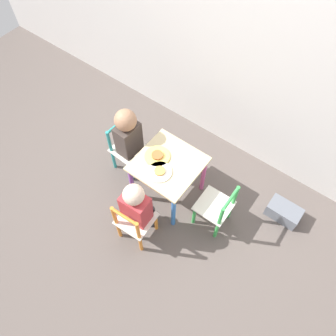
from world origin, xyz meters
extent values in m
plane|color=#5B514C|center=(0.00, 0.00, 0.00)|extent=(6.00, 6.00, 0.00)
cube|color=silver|center=(0.00, 0.83, 1.30)|extent=(6.00, 0.06, 2.60)
cube|color=beige|center=(0.00, 0.00, 0.46)|extent=(0.49, 0.49, 0.02)
cylinder|color=#8E51BC|center=(-0.21, -0.21, 0.22)|extent=(0.04, 0.04, 0.45)
cylinder|color=#387AD1|center=(0.21, -0.21, 0.22)|extent=(0.04, 0.04, 0.45)
cylinder|color=yellow|center=(-0.21, 0.21, 0.22)|extent=(0.04, 0.04, 0.45)
cylinder|color=#E5599E|center=(0.21, 0.21, 0.22)|extent=(0.04, 0.04, 0.45)
cube|color=silver|center=(0.03, -0.44, 0.26)|extent=(0.28, 0.28, 0.02)
cylinder|color=orange|center=(0.13, -0.33, 0.13)|extent=(0.03, 0.03, 0.25)
cylinder|color=orange|center=(-0.08, -0.34, 0.13)|extent=(0.03, 0.03, 0.25)
cylinder|color=orange|center=(0.14, -0.54, 0.13)|extent=(0.03, 0.03, 0.25)
cylinder|color=orange|center=(-0.07, -0.56, 0.13)|extent=(0.03, 0.03, 0.25)
cylinder|color=orange|center=(0.14, -0.54, 0.38)|extent=(0.03, 0.03, 0.26)
cylinder|color=orange|center=(-0.07, -0.56, 0.38)|extent=(0.03, 0.03, 0.26)
cylinder|color=orange|center=(0.04, -0.55, 0.50)|extent=(0.21, 0.04, 0.02)
cube|color=silver|center=(-0.44, 0.02, 0.26)|extent=(0.27, 0.27, 0.02)
cylinder|color=teal|center=(-0.34, -0.09, 0.13)|extent=(0.03, 0.03, 0.25)
cylinder|color=teal|center=(-0.33, 0.12, 0.13)|extent=(0.03, 0.03, 0.25)
cylinder|color=teal|center=(-0.55, -0.08, 0.13)|extent=(0.03, 0.03, 0.25)
cylinder|color=teal|center=(-0.54, 0.13, 0.13)|extent=(0.03, 0.03, 0.25)
cylinder|color=teal|center=(-0.55, -0.08, 0.38)|extent=(0.03, 0.03, 0.26)
cylinder|color=teal|center=(-0.54, 0.13, 0.38)|extent=(0.03, 0.03, 0.26)
cylinder|color=teal|center=(-0.55, 0.03, 0.50)|extent=(0.03, 0.21, 0.02)
cube|color=silver|center=(0.44, 0.01, 0.26)|extent=(0.26, 0.26, 0.02)
cylinder|color=green|center=(0.34, 0.11, 0.13)|extent=(0.03, 0.03, 0.25)
cylinder|color=green|center=(0.34, -0.10, 0.13)|extent=(0.03, 0.03, 0.25)
cylinder|color=green|center=(0.55, 0.11, 0.13)|extent=(0.03, 0.03, 0.25)
cylinder|color=green|center=(0.55, -0.10, 0.13)|extent=(0.03, 0.03, 0.25)
cylinder|color=green|center=(0.55, 0.11, 0.38)|extent=(0.03, 0.03, 0.26)
cylinder|color=green|center=(0.55, -0.10, 0.38)|extent=(0.03, 0.03, 0.26)
cylinder|color=green|center=(0.55, 0.01, 0.50)|extent=(0.03, 0.21, 0.02)
cylinder|color=#38383D|center=(0.07, -0.32, 0.13)|extent=(0.07, 0.07, 0.27)
cylinder|color=#38383D|center=(-0.03, -0.33, 0.13)|extent=(0.07, 0.07, 0.27)
cube|color=#B23338|center=(0.03, -0.42, 0.41)|extent=(0.21, 0.15, 0.28)
sphere|color=beige|center=(0.03, -0.42, 0.62)|extent=(0.15, 0.15, 0.15)
cylinder|color=#4C608E|center=(-0.33, -0.03, 0.13)|extent=(0.07, 0.07, 0.27)
cylinder|color=#4C608E|center=(-0.32, 0.07, 0.13)|extent=(0.07, 0.07, 0.27)
cube|color=#423833|center=(-0.42, 0.02, 0.42)|extent=(0.15, 0.21, 0.31)
sphere|color=#A37556|center=(-0.42, 0.02, 0.65)|extent=(0.18, 0.18, 0.18)
cylinder|color=white|center=(0.00, -0.10, 0.47)|extent=(0.19, 0.19, 0.01)
cylinder|color=gold|center=(0.00, -0.10, 0.49)|extent=(0.08, 0.08, 0.02)
cylinder|color=#EADB66|center=(-0.10, 0.00, 0.47)|extent=(0.20, 0.20, 0.01)
cylinder|color=#CC6633|center=(-0.10, 0.00, 0.49)|extent=(0.09, 0.09, 0.02)
cube|color=slate|center=(0.91, 0.40, 0.07)|extent=(0.27, 0.16, 0.13)
camera|label=1|loc=(0.83, -1.11, 2.56)|focal=35.00mm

